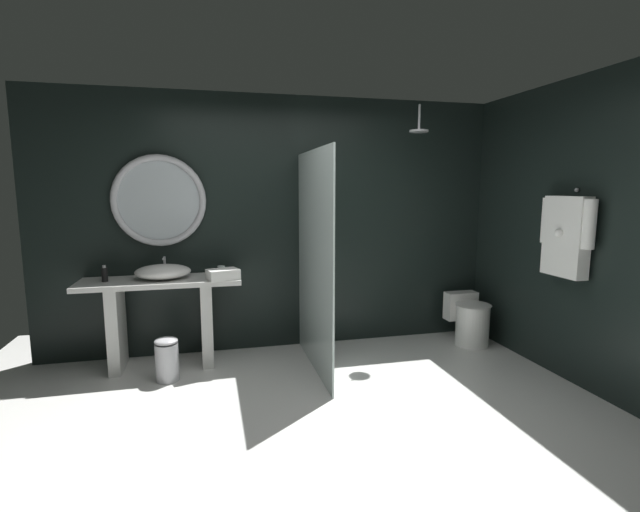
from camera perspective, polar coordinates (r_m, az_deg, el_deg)
ground_plane at (r=3.39m, az=0.45°, el=-21.13°), size 5.76×5.76×0.00m
back_wall_panel at (r=4.83m, az=-5.05°, el=3.95°), size 4.80×0.10×2.60m
side_wall_right at (r=4.76m, az=26.57°, el=3.03°), size 0.10×2.47×2.60m
vanity_counter at (r=4.60m, az=-18.96°, el=-6.47°), size 1.45×0.52×0.83m
vessel_sink at (r=4.53m, az=-18.87°, el=-1.85°), size 0.51×0.41×0.18m
tumbler_cup at (r=4.49m, az=-12.12°, el=-1.86°), size 0.07×0.07×0.11m
soap_dispenser at (r=4.59m, az=-25.13°, el=-2.06°), size 0.05×0.05×0.15m
round_wall_mirror at (r=4.70m, az=-19.30°, el=6.48°), size 0.88×0.06×0.88m
shower_glass_panel at (r=4.20m, az=-0.72°, el=-0.75°), size 0.02×1.35×2.01m
rain_shower_head at (r=4.89m, az=12.15°, el=15.15°), size 0.19×0.19×0.27m
hanging_bathrobe at (r=4.40m, az=28.19°, el=2.44°), size 0.20×0.57×0.75m
toilet at (r=5.27m, az=18.04°, el=-7.52°), size 0.37×0.53×0.53m
waste_bin at (r=4.33m, az=-18.42°, el=-12.00°), size 0.20×0.20×0.39m
folded_hand_towel at (r=4.35m, az=-11.93°, el=-2.24°), size 0.32×0.26×0.10m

